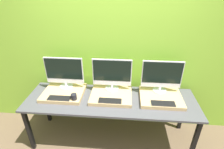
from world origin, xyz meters
TOP-DOWN VIEW (x-y plane):
  - wall_back at (0.00, 0.79)m, footprint 8.00×0.04m
  - workbench at (0.00, 0.36)m, footprint 2.38×0.72m
  - wooden_riser_left at (-0.69, 0.42)m, footprint 0.58×0.49m
  - monitor_left at (-0.69, 0.56)m, footprint 0.56×0.20m
  - keyboard_left at (-0.69, 0.25)m, footprint 0.31×0.11m
  - mug at (-0.49, 0.25)m, footprint 0.08×0.08m
  - wooden_riser_center at (0.00, 0.42)m, footprint 0.58×0.49m
  - monitor_center at (0.00, 0.56)m, footprint 0.56×0.20m
  - keyboard_center at (0.00, 0.25)m, footprint 0.31×0.11m
  - wooden_riser_right at (0.69, 0.42)m, footprint 0.58×0.49m
  - monitor_right at (0.69, 0.56)m, footprint 0.56×0.20m
  - keyboard_right at (0.69, 0.25)m, footprint 0.31×0.11m

SIDE VIEW (x-z plane):
  - workbench at x=0.00m, z-range 0.31..1.06m
  - wooden_riser_left at x=-0.69m, z-range 0.75..0.80m
  - wooden_riser_center at x=0.00m, z-range 0.75..0.80m
  - wooden_riser_right at x=0.69m, z-range 0.75..0.80m
  - keyboard_left at x=-0.69m, z-range 0.80..0.81m
  - keyboard_center at x=0.00m, z-range 0.80..0.81m
  - keyboard_right at x=0.69m, z-range 0.80..0.81m
  - mug at x=-0.49m, z-range 0.80..0.88m
  - monitor_left at x=-0.69m, z-range 0.81..1.28m
  - monitor_center at x=0.00m, z-range 0.81..1.28m
  - monitor_right at x=0.69m, z-range 0.81..1.28m
  - wall_back at x=0.00m, z-range 0.00..2.60m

